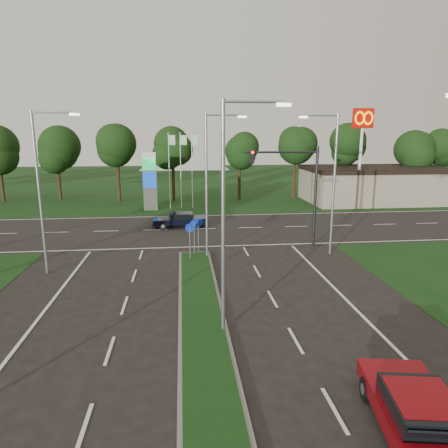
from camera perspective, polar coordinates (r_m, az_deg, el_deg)
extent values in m
plane|color=black|center=(11.63, -1.10, -29.17)|extent=(160.00, 160.00, 0.00)
cube|color=black|center=(64.11, -5.40, 5.65)|extent=(160.00, 50.00, 0.02)
cube|color=black|center=(33.55, -4.67, -0.75)|extent=(160.00, 12.00, 0.02)
cube|color=slate|center=(14.81, -2.52, -18.65)|extent=(2.00, 26.00, 0.12)
cube|color=gray|center=(50.42, 20.86, 5.28)|extent=(16.00, 9.00, 4.00)
cylinder|color=gray|center=(15.07, -0.13, 0.18)|extent=(0.16, 0.16, 9.00)
cylinder|color=gray|center=(14.91, 4.26, 17.03)|extent=(2.20, 0.10, 0.10)
cube|color=#FFF2CC|center=(15.14, 8.53, 16.48)|extent=(0.50, 0.22, 0.12)
cylinder|color=gray|center=(24.90, -2.52, 5.13)|extent=(0.16, 0.16, 9.00)
cylinder|color=gray|center=(24.80, 0.01, 15.30)|extent=(2.20, 0.10, 0.10)
cube|color=#FFF2CC|center=(24.94, 2.61, 15.05)|extent=(0.50, 0.22, 0.12)
cylinder|color=gray|center=(24.16, -24.84, 3.74)|extent=(0.16, 0.16, 9.00)
cylinder|color=gray|center=(23.63, -23.25, 14.45)|extent=(2.20, 0.10, 0.10)
cube|color=#FFF2CC|center=(23.34, -20.57, 14.45)|extent=(0.50, 0.22, 0.12)
cylinder|color=gray|center=(26.69, 15.41, 5.20)|extent=(0.16, 0.16, 9.00)
cylinder|color=gray|center=(26.13, 13.67, 14.82)|extent=(2.20, 0.10, 0.10)
cube|color=#FFF2CC|center=(25.78, 11.28, 14.75)|extent=(0.50, 0.22, 0.12)
cylinder|color=black|center=(28.51, 12.91, 3.75)|extent=(0.20, 0.20, 7.00)
cylinder|color=black|center=(27.50, 8.22, 10.12)|extent=(5.00, 0.14, 0.14)
cube|color=black|center=(27.09, 4.04, 9.55)|extent=(0.28, 0.28, 0.90)
sphere|color=#FF190C|center=(26.90, 4.11, 10.16)|extent=(0.20, 0.20, 0.20)
cylinder|color=gray|center=(25.04, -4.89, -2.80)|extent=(0.06, 0.06, 2.20)
cylinder|color=#0C26A5|center=(24.79, -4.93, -0.57)|extent=(0.56, 0.04, 0.56)
cylinder|color=gray|center=(26.01, -4.28, -2.20)|extent=(0.06, 0.06, 2.20)
cylinder|color=#0C26A5|center=(25.78, -4.31, -0.05)|extent=(0.56, 0.04, 0.56)
cylinder|color=gray|center=(26.70, -3.68, -1.80)|extent=(0.06, 0.06, 2.20)
cylinder|color=#0C26A5|center=(26.47, -3.71, 0.29)|extent=(0.56, 0.04, 0.56)
cube|color=silver|center=(42.04, -10.56, 5.95)|extent=(1.40, 0.30, 6.00)
cube|color=#0CA53F|center=(41.69, -10.67, 8.38)|extent=(1.30, 0.08, 1.20)
cube|color=#0C3FBF|center=(41.84, -10.59, 6.19)|extent=(1.30, 0.08, 1.60)
cylinder|color=silver|center=(42.82, -7.82, 7.51)|extent=(0.08, 0.08, 8.00)
cube|color=#B2D8B2|center=(42.65, -7.47, 11.81)|extent=(0.70, 0.02, 1.00)
cylinder|color=silver|center=(42.80, -6.20, 7.55)|extent=(0.08, 0.08, 8.00)
cube|color=#B2D8B2|center=(42.64, -5.82, 11.85)|extent=(0.70, 0.02, 1.00)
cylinder|color=silver|center=(42.82, -4.58, 7.59)|extent=(0.08, 0.08, 8.00)
cube|color=#B2D8B2|center=(42.67, -4.18, 11.88)|extent=(0.70, 0.02, 1.00)
cylinder|color=silver|center=(44.83, 18.85, 8.47)|extent=(0.30, 0.30, 10.00)
cube|color=#BF0C07|center=(44.77, 19.26, 14.08)|extent=(2.20, 0.35, 2.00)
torus|color=#FFC600|center=(44.39, 18.84, 14.13)|extent=(1.06, 0.16, 1.06)
torus|color=#FFC600|center=(44.76, 19.92, 14.03)|extent=(1.06, 0.16, 1.06)
cylinder|color=black|center=(48.96, -5.21, 6.09)|extent=(0.36, 0.36, 4.40)
sphere|color=black|center=(48.66, -5.31, 11.13)|extent=(6.00, 6.00, 6.00)
sphere|color=black|center=(48.45, -4.97, 12.31)|extent=(4.80, 4.80, 4.80)
cube|color=maroon|center=(12.51, 26.10, -23.68)|extent=(2.75, 5.05, 0.49)
cube|color=black|center=(12.18, 26.51, -22.14)|extent=(2.00, 2.36, 0.46)
cube|color=maroon|center=(12.05, 26.62, -21.24)|extent=(1.84, 1.97, 0.04)
cylinder|color=black|center=(13.56, 19.64, -21.33)|extent=(0.33, 0.70, 0.67)
cylinder|color=black|center=(14.13, 27.14, -20.53)|extent=(0.33, 0.70, 0.67)
cube|color=black|center=(34.31, -6.32, 0.48)|extent=(4.54, 1.98, 0.46)
cube|color=black|center=(34.23, -6.19, 1.20)|extent=(2.02, 1.62, 0.43)
cube|color=black|center=(34.19, -6.20, 1.55)|extent=(1.66, 1.52, 0.04)
cylinder|color=black|center=(33.54, -8.72, -0.31)|extent=(0.64, 0.22, 0.63)
cylinder|color=black|center=(35.18, -8.69, 0.30)|extent=(0.64, 0.22, 0.63)
cylinder|color=black|center=(33.62, -3.83, -0.16)|extent=(0.64, 0.22, 0.63)
cylinder|color=black|center=(35.25, -4.03, 0.44)|extent=(0.64, 0.22, 0.63)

